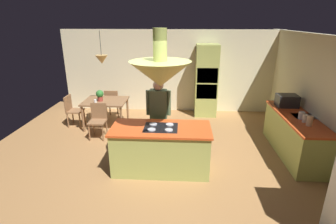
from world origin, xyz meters
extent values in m
plane|color=#9E7042|center=(0.00, 0.00, 0.00)|extent=(8.16, 8.16, 0.00)
cube|color=beige|center=(0.00, 3.45, 1.27)|extent=(6.80, 0.10, 2.55)
cube|color=beige|center=(3.25, 0.40, 1.27)|extent=(0.10, 7.20, 2.55)
cube|color=#A8B259|center=(0.00, -0.20, 0.43)|extent=(1.84, 0.82, 0.86)
cube|color=#D14C1E|center=(0.00, -0.20, 0.88)|extent=(1.90, 0.88, 0.04)
cube|color=black|center=(0.00, -0.20, 0.90)|extent=(0.64, 0.52, 0.01)
cylinder|color=#B2B2B7|center=(-0.16, -0.33, 0.91)|extent=(0.15, 0.15, 0.02)
cylinder|color=#B2B2B7|center=(0.16, -0.33, 0.91)|extent=(0.15, 0.15, 0.02)
cylinder|color=#B2B2B7|center=(-0.16, -0.07, 0.91)|extent=(0.15, 0.15, 0.02)
cylinder|color=#B2B2B7|center=(0.16, -0.07, 0.91)|extent=(0.15, 0.15, 0.02)
cube|color=#A8B259|center=(2.84, 0.60, 0.43)|extent=(0.62, 2.16, 0.86)
cube|color=#D14C1E|center=(2.84, 0.60, 0.88)|extent=(0.66, 2.20, 0.04)
cube|color=#B2B2B7|center=(3.00, 0.60, 0.82)|extent=(0.48, 0.36, 0.16)
cube|color=#A8B259|center=(1.10, 3.05, 1.08)|extent=(0.66, 0.62, 2.16)
cube|color=black|center=(1.10, 2.76, 1.30)|extent=(0.60, 0.04, 0.44)
cube|color=black|center=(1.10, 2.76, 0.82)|extent=(0.60, 0.04, 0.44)
cube|color=brown|center=(-1.70, 1.90, 0.74)|extent=(1.14, 0.92, 0.04)
cylinder|color=brown|center=(-2.21, 1.50, 0.36)|extent=(0.06, 0.06, 0.72)
cylinder|color=brown|center=(-1.19, 1.50, 0.36)|extent=(0.06, 0.06, 0.72)
cylinder|color=brown|center=(-2.21, 2.30, 0.36)|extent=(0.06, 0.06, 0.72)
cylinder|color=brown|center=(-1.19, 2.30, 0.36)|extent=(0.06, 0.06, 0.72)
cylinder|color=tan|center=(-0.20, 0.51, 0.41)|extent=(0.14, 0.14, 0.82)
cylinder|color=tan|center=(-0.02, 0.51, 0.41)|extent=(0.14, 0.14, 0.82)
cube|color=#4C6042|center=(-0.11, 0.51, 1.13)|extent=(0.36, 0.22, 0.63)
cylinder|color=#4C6042|center=(-0.33, 0.51, 1.16)|extent=(0.09, 0.09, 0.54)
cylinder|color=#4C6042|center=(0.11, 0.51, 1.16)|extent=(0.09, 0.09, 0.54)
sphere|color=tan|center=(-0.11, 0.51, 1.55)|extent=(0.22, 0.22, 0.22)
cone|color=#A8B259|center=(0.00, -0.20, 1.93)|extent=(1.10, 1.10, 0.45)
cylinder|color=#A8B259|center=(0.00, -0.20, 2.43)|extent=(0.24, 0.24, 0.55)
cone|color=#E0B266|center=(-1.70, 1.90, 1.86)|extent=(0.32, 0.32, 0.22)
cylinder|color=black|center=(-1.70, 1.90, 2.27)|extent=(0.01, 0.01, 0.60)
cube|color=brown|center=(-1.70, 1.14, 0.44)|extent=(0.40, 0.40, 0.04)
cube|color=brown|center=(-1.70, 1.32, 0.66)|extent=(0.40, 0.04, 0.42)
cylinder|color=brown|center=(-1.87, 0.97, 0.21)|extent=(0.04, 0.04, 0.43)
cylinder|color=brown|center=(-1.53, 0.97, 0.21)|extent=(0.04, 0.04, 0.43)
cylinder|color=brown|center=(-1.87, 1.31, 0.21)|extent=(0.04, 0.04, 0.43)
cylinder|color=brown|center=(-1.53, 1.31, 0.21)|extent=(0.04, 0.04, 0.43)
cube|color=brown|center=(-1.70, 2.66, 0.44)|extent=(0.40, 0.40, 0.04)
cube|color=brown|center=(-1.70, 2.48, 0.66)|extent=(0.40, 0.04, 0.42)
cylinder|color=brown|center=(-1.53, 2.83, 0.21)|extent=(0.04, 0.04, 0.43)
cylinder|color=brown|center=(-1.87, 2.83, 0.21)|extent=(0.04, 0.04, 0.43)
cylinder|color=brown|center=(-1.53, 2.49, 0.21)|extent=(0.04, 0.04, 0.43)
cylinder|color=brown|center=(-1.87, 2.49, 0.21)|extent=(0.04, 0.04, 0.43)
cube|color=brown|center=(-2.57, 1.90, 0.44)|extent=(0.40, 0.40, 0.04)
cube|color=brown|center=(-2.75, 1.90, 0.66)|extent=(0.04, 0.40, 0.42)
cylinder|color=brown|center=(-2.40, 1.73, 0.21)|extent=(0.04, 0.04, 0.43)
cylinder|color=brown|center=(-2.40, 2.07, 0.21)|extent=(0.04, 0.04, 0.43)
cylinder|color=brown|center=(-2.74, 1.73, 0.21)|extent=(0.04, 0.04, 0.43)
cylinder|color=brown|center=(-2.74, 2.07, 0.21)|extent=(0.04, 0.04, 0.43)
cylinder|color=#99382D|center=(-1.81, 1.84, 0.82)|extent=(0.14, 0.14, 0.12)
sphere|color=#2D722D|center=(-1.81, 1.84, 0.96)|extent=(0.20, 0.20, 0.20)
cylinder|color=white|center=(-1.89, 1.67, 0.81)|extent=(0.07, 0.07, 0.09)
cylinder|color=#E0B78C|center=(2.84, 0.06, 1.00)|extent=(0.11, 0.11, 0.20)
cylinder|color=silver|center=(2.84, 0.24, 0.98)|extent=(0.10, 0.10, 0.16)
cylinder|color=silver|center=(2.84, 0.42, 0.98)|extent=(0.12, 0.12, 0.15)
cube|color=#232326|center=(2.84, 1.25, 1.04)|extent=(0.46, 0.36, 0.28)
camera|label=1|loc=(0.41, -4.70, 2.83)|focal=27.70mm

